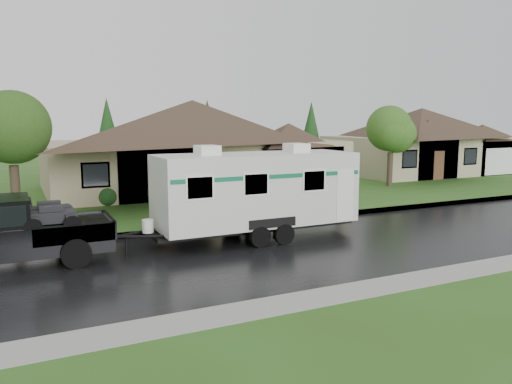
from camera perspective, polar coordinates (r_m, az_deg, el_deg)
ground at (r=19.40m, az=0.73°, el=-5.14°), size 140.00×140.00×0.00m
road at (r=17.68m, az=3.66°, el=-6.46°), size 140.00×8.00×0.01m
curb at (r=21.37m, az=-1.99°, el=-3.69°), size 140.00×0.50×0.15m
lawn at (r=33.26m, az=-10.95°, el=0.46°), size 140.00×26.00×0.15m
house_main at (r=32.54m, az=-6.66°, el=6.60°), size 19.44×10.80×6.90m
house_neighbor at (r=43.82m, az=18.74°, el=6.28°), size 15.12×9.72×6.45m
tree_left_green at (r=23.57m, az=-26.16°, el=6.18°), size 3.34×3.34×5.53m
tree_right_green at (r=33.91m, az=15.20°, el=6.55°), size 3.06×3.06×5.06m
shrub_row at (r=28.44m, az=-4.08°, el=0.46°), size 13.60×1.00×1.00m
travel_trailer at (r=18.81m, az=0.04°, el=0.35°), size 8.01×2.81×3.59m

